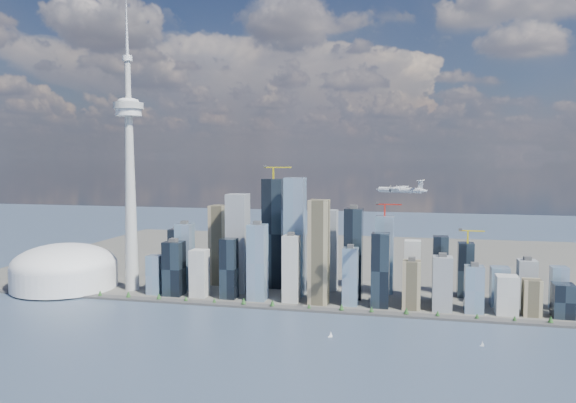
% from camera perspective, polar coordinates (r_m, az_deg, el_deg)
% --- Properties ---
extents(ground, '(4000.00, 4000.00, 0.00)m').
position_cam_1_polar(ground, '(748.46, -6.09, -15.73)').
color(ground, '#314056').
rests_on(ground, ground).
extents(seawall, '(1100.00, 22.00, 4.00)m').
position_cam_1_polar(seawall, '(976.56, -1.28, -10.71)').
color(seawall, '#383838').
rests_on(seawall, ground).
extents(land, '(1400.00, 900.00, 3.00)m').
position_cam_1_polar(land, '(1406.78, 3.18, -6.00)').
color(land, '#4C4C47').
rests_on(land, ground).
extents(shoreline_trees, '(960.53, 7.20, 8.80)m').
position_cam_1_polar(shoreline_trees, '(974.79, -1.28, -10.33)').
color(shoreline_trees, '#3F2D1E').
rests_on(shoreline_trees, seawall).
extents(skyscraper_cluster, '(736.00, 142.00, 239.76)m').
position_cam_1_polar(skyscraper_cluster, '(1031.69, 3.12, -5.79)').
color(skyscraper_cluster, black).
rests_on(skyscraper_cluster, land).
extents(needle_tower, '(56.00, 56.00, 550.50)m').
position_cam_1_polar(needle_tower, '(1108.20, -15.78, 3.18)').
color(needle_tower, '#AFAFAA').
rests_on(needle_tower, land).
extents(dome_stadium, '(200.00, 200.00, 86.00)m').
position_cam_1_polar(dome_stadium, '(1193.31, -21.76, -6.38)').
color(dome_stadium, silver).
rests_on(dome_stadium, land).
extents(airplane, '(78.40, 70.03, 19.51)m').
position_cam_1_polar(airplane, '(857.01, 11.40, 1.22)').
color(airplane, silver).
rests_on(airplane, ground).
extents(sailboat_west, '(6.69, 3.91, 9.48)m').
position_cam_1_polar(sailboat_west, '(832.07, 4.34, -13.38)').
color(sailboat_west, white).
rests_on(sailboat_west, ground).
extents(sailboat_east, '(5.90, 2.28, 8.15)m').
position_cam_1_polar(sailboat_east, '(836.83, 19.13, -13.55)').
color(sailboat_east, white).
rests_on(sailboat_east, ground).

